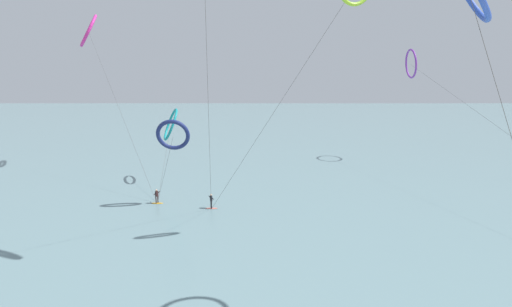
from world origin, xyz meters
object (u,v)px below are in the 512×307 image
object	(u,v)px
surfer_coral	(212,202)
kite_teal	(171,124)
surfer_amber	(157,197)
kite_navy	(173,135)
kite_magenta	(89,31)
kite_violet	(412,64)

from	to	relation	value
surfer_coral	kite_teal	distance (m)	15.13
surfer_amber	kite_navy	xyz separation A→B (m)	(2.36, -0.76, 7.37)
kite_magenta	kite_navy	bearing A→B (deg)	12.47
kite_magenta	surfer_amber	bearing A→B (deg)	9.37
surfer_amber	kite_violet	size ratio (longest dim) A/B	0.03
kite_violet	kite_teal	bearing A→B (deg)	112.67
surfer_amber	kite_magenta	bearing A→B (deg)	67.98
surfer_coral	kite_teal	world-z (taller)	kite_teal
surfer_coral	kite_magenta	bearing A→B (deg)	-153.73
kite_magenta	surfer_coral	bearing A→B (deg)	17.34
kite_navy	kite_teal	bearing A→B (deg)	-76.28
surfer_amber	kite_teal	bearing A→B (deg)	32.62
kite_violet	kite_teal	distance (m)	41.32
kite_magenta	kite_navy	size ratio (longest dim) A/B	2.40
kite_navy	surfer_coral	bearing A→B (deg)	166.67
surfer_amber	surfer_coral	size ratio (longest dim) A/B	1.00
surfer_amber	kite_violet	xyz separation A→B (m)	(37.72, 23.45, 15.81)
kite_violet	kite_teal	world-z (taller)	kite_violet
surfer_amber	kite_teal	xyz separation A→B (m)	(-0.30, 9.75, 7.21)
kite_violet	kite_navy	bearing A→B (deg)	127.26
kite_teal	surfer_coral	bearing A→B (deg)	12.16
kite_magenta	kite_teal	world-z (taller)	kite_magenta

